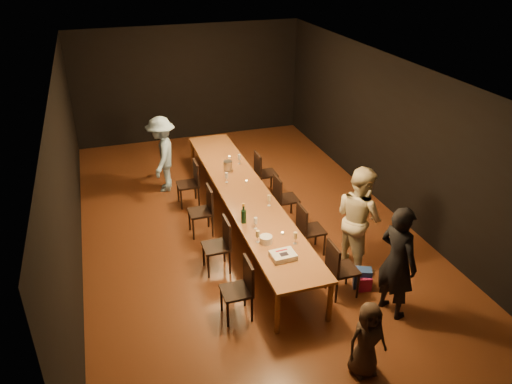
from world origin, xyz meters
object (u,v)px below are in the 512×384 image
object	(u,v)px
chair_left_0	(236,290)
plate_stack	(266,239)
chair_right_0	(343,269)
ice_bucket	(228,166)
chair_right_2	(286,198)
champagne_bottle	(244,213)
chair_left_1	(216,246)
chair_left_3	(188,184)
chair_right_1	(311,229)
woman_birthday	(397,262)
chair_left_2	(200,212)
child	(367,340)
man_blue	(162,154)
table	(244,194)
chair_right_3	(266,173)
birthday_cake	(283,255)
woman_tan	(359,218)

from	to	relation	value
chair_left_0	plate_stack	bearing A→B (deg)	-46.31
chair_right_0	ice_bucket	size ratio (longest dim) A/B	4.62
chair_right_2	plate_stack	xyz separation A→B (m)	(-1.03, -1.76, 0.34)
chair_left_0	champagne_bottle	bearing A→B (deg)	-21.29
chair_left_1	ice_bucket	distance (m)	2.36
ice_bucket	chair_left_3	bearing A→B (deg)	164.99
chair_left_0	plate_stack	world-z (taller)	chair_left_0
chair_left_1	chair_right_1	bearing A→B (deg)	-90.00
woman_birthday	chair_right_0	bearing A→B (deg)	24.46
chair_left_2	child	size ratio (longest dim) A/B	0.87
chair_left_2	champagne_bottle	distance (m)	1.28
man_blue	woman_birthday	bearing A→B (deg)	43.86
chair_left_1	woman_birthday	world-z (taller)	woman_birthday
child	ice_bucket	distance (m)	4.93
champagne_bottle	chair_right_1	bearing A→B (deg)	-5.75
chair_left_0	chair_right_0	bearing A→B (deg)	-90.00
chair_right_1	man_blue	world-z (taller)	man_blue
plate_stack	chair_left_3	bearing A→B (deg)	102.73
chair_left_0	ice_bucket	xyz separation A→B (m)	(0.81, 3.38, 0.39)
table	chair_left_2	size ratio (longest dim) A/B	6.45
chair_left_0	plate_stack	distance (m)	0.99
table	woman_birthday	size ratio (longest dim) A/B	3.41
table	plate_stack	bearing A→B (deg)	-95.87
chair_left_3	ice_bucket	distance (m)	0.92
champagne_bottle	ice_bucket	world-z (taller)	champagne_bottle
table	chair_right_2	bearing A→B (deg)	0.00
chair_left_1	chair_left_0	bearing A→B (deg)	-180.00
chair_left_0	chair_left_1	world-z (taller)	same
chair_right_0	child	xyz separation A→B (m)	(-0.44, -1.51, 0.07)
child	chair_left_3	bearing A→B (deg)	101.96
ice_bucket	chair_left_2	bearing A→B (deg)	-129.28
chair_left_3	child	size ratio (longest dim) A/B	0.87
chair_right_2	chair_right_3	world-z (taller)	same
chair_right_3	champagne_bottle	distance (m)	2.61
birthday_cake	chair_right_2	bearing A→B (deg)	64.98
chair_right_1	woman_birthday	xyz separation A→B (m)	(0.51, -1.80, 0.42)
chair_right_3	woman_birthday	size ratio (longest dim) A/B	0.53
chair_left_2	woman_birthday	distance (m)	3.75
woman_birthday	plate_stack	world-z (taller)	woman_birthday
table	chair_left_2	distance (m)	0.88
chair_right_3	woman_tan	bearing A→B (deg)	10.95
chair_right_3	chair_left_3	distance (m)	1.70
chair_right_2	champagne_bottle	bearing A→B (deg)	-47.66
table	chair_left_3	world-z (taller)	chair_left_3
chair_left_1	chair_left_3	size ratio (longest dim) A/B	1.00
chair_right_0	table	bearing A→B (deg)	-160.50
birthday_cake	champagne_bottle	distance (m)	1.18
table	man_blue	xyz separation A→B (m)	(-1.21, 2.03, 0.13)
chair_left_0	man_blue	bearing A→B (deg)	4.68
chair_right_0	chair_left_0	xyz separation A→B (m)	(-1.70, 0.00, 0.00)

